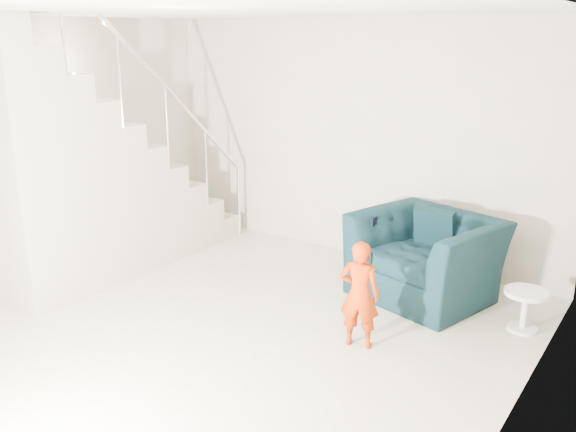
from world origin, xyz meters
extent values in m
plane|color=tan|center=(0.00, 0.00, 0.00)|extent=(5.50, 5.50, 0.00)
plane|color=silver|center=(0.00, 0.00, 2.70)|extent=(5.50, 5.50, 0.00)
plane|color=#ABA18B|center=(0.00, 2.75, 1.35)|extent=(5.00, 0.00, 5.00)
plane|color=#ABA18B|center=(-2.50, 0.00, 1.35)|extent=(0.00, 5.50, 5.50)
plane|color=#ABA18B|center=(2.50, 0.00, 1.35)|extent=(0.00, 5.50, 5.50)
imported|color=black|center=(1.24, 2.01, 0.41)|extent=(1.51, 1.40, 0.82)
imported|color=#A32805|center=(1.17, 0.74, 0.46)|extent=(0.38, 0.30, 0.92)
cylinder|color=silver|center=(2.25, 1.80, 0.36)|extent=(0.37, 0.37, 0.04)
cylinder|color=silver|center=(2.25, 1.80, 0.17)|extent=(0.06, 0.06, 0.34)
cylinder|color=silver|center=(2.25, 1.80, 0.01)|extent=(0.26, 0.26, 0.03)
cube|color=#ADA089|center=(-2.00, 2.35, 0.14)|extent=(1.00, 0.30, 0.27)
cube|color=#ADA089|center=(-2.00, 2.05, 0.27)|extent=(1.00, 0.30, 0.54)
cube|color=#ADA089|center=(-2.00, 1.75, 0.41)|extent=(1.00, 0.30, 0.81)
cube|color=#ADA089|center=(-2.00, 1.45, 0.54)|extent=(1.00, 0.30, 1.08)
cube|color=#ADA089|center=(-2.00, 1.15, 0.68)|extent=(1.00, 0.30, 1.35)
cube|color=#ADA089|center=(-2.00, 0.85, 0.81)|extent=(1.00, 0.30, 1.62)
cube|color=#ADA089|center=(-2.00, 0.55, 0.95)|extent=(1.00, 0.30, 1.89)
cube|color=#ADA089|center=(-2.00, 0.25, 1.08)|extent=(1.00, 0.30, 2.16)
cube|color=#ADA089|center=(-2.00, -0.05, 1.22)|extent=(1.00, 0.30, 2.43)
cube|color=#ADA089|center=(-2.00, -0.35, 1.35)|extent=(1.00, 0.30, 2.70)
cylinder|color=silver|center=(-1.50, 1.00, 2.25)|extent=(0.04, 3.03, 2.73)
cylinder|color=silver|center=(-1.50, 2.50, 0.50)|extent=(0.04, 0.04, 1.00)
cube|color=black|center=(1.22, 2.26, 0.65)|extent=(0.40, 0.19, 0.40)
cube|color=black|center=(0.72, 2.04, 0.52)|extent=(0.05, 0.46, 0.51)
cube|color=black|center=(1.26, 0.74, 0.80)|extent=(0.03, 0.05, 0.10)
camera|label=1|loc=(3.29, -3.40, 2.50)|focal=38.00mm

